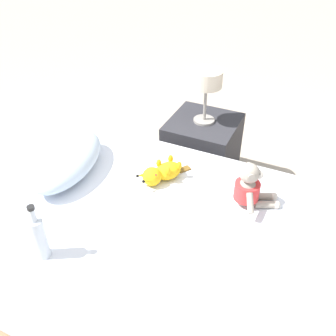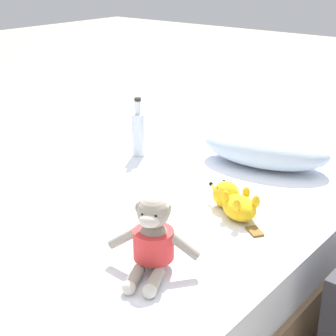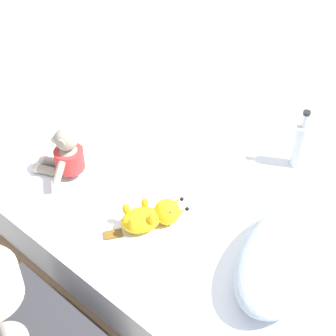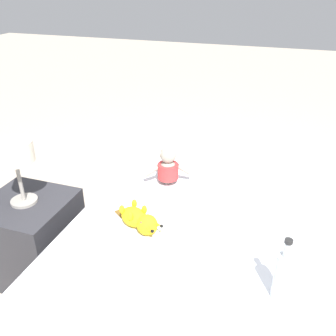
{
  "view_description": "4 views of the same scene",
  "coord_description": "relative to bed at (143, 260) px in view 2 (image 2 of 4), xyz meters",
  "views": [
    {
      "loc": [
        -1.09,
        -0.53,
        1.71
      ],
      "look_at": [
        0.34,
        0.14,
        0.53
      ],
      "focal_mm": 39.81,
      "sensor_mm": 36.0,
      "label": 1
    },
    {
      "loc": [
        1.19,
        -1.31,
        1.34
      ],
      "look_at": [
        0.04,
        0.1,
        0.6
      ],
      "focal_mm": 55.8,
      "sensor_mm": 36.0,
      "label": 2
    },
    {
      "loc": [
        1.29,
        1.1,
        1.95
      ],
      "look_at": [
        0.09,
        0.06,
        0.57
      ],
      "focal_mm": 56.18,
      "sensor_mm": 36.0,
      "label": 3
    },
    {
      "loc": [
        -0.29,
        1.47,
        1.57
      ],
      "look_at": [
        0.31,
        -0.3,
        0.57
      ],
      "focal_mm": 38.92,
      "sensor_mm": 36.0,
      "label": 4
    }
  ],
  "objects": [
    {
      "name": "ground_plane",
      "position": [
        0.0,
        0.0,
        -0.23
      ],
      "size": [
        16.0,
        16.0,
        0.0
      ],
      "primitive_type": "plane",
      "color": "#B7A893"
    },
    {
      "name": "bed",
      "position": [
        0.0,
        0.0,
        0.0
      ],
      "size": [
        1.33,
        1.98,
        0.47
      ],
      "color": "#846647",
      "rests_on": "ground_plane"
    },
    {
      "name": "pillow",
      "position": [
        0.15,
        0.65,
        0.32
      ],
      "size": [
        0.61,
        0.39,
        0.16
      ],
      "color": "silver",
      "rests_on": "bed"
    },
    {
      "name": "plush_monkey",
      "position": [
        0.32,
        -0.31,
        0.34
      ],
      "size": [
        0.27,
        0.25,
        0.24
      ],
      "color": "#9E9384",
      "rests_on": "bed"
    },
    {
      "name": "plush_yellow_creature",
      "position": [
        0.3,
        0.16,
        0.29
      ],
      "size": [
        0.31,
        0.21,
        0.1
      ],
      "color": "yellow",
      "rests_on": "bed"
    },
    {
      "name": "glass_bottle",
      "position": [
        -0.37,
        0.39,
        0.35
      ],
      "size": [
        0.06,
        0.06,
        0.28
      ],
      "color": "silver",
      "rests_on": "bed"
    }
  ]
}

